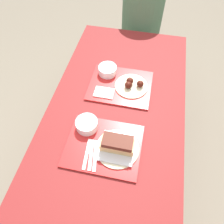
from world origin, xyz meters
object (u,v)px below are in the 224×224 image
(brisket_sandwich_plate, at_px, (118,146))
(wings_plate_far, at_px, (132,85))
(tray_far, at_px, (120,86))
(person_seated_across, at_px, (142,18))
(bowl_coleslaw_far, at_px, (108,70))
(tray_near, at_px, (104,146))
(bowl_coleslaw_near, at_px, (87,124))

(brisket_sandwich_plate, xyz_separation_m, wings_plate_far, (0.01, 0.45, -0.02))
(tray_far, distance_m, person_seated_across, 0.84)
(bowl_coleslaw_far, bearing_deg, person_seated_across, 79.45)
(tray_far, relative_size, bowl_coleslaw_far, 3.25)
(brisket_sandwich_plate, height_order, wings_plate_far, brisket_sandwich_plate)
(brisket_sandwich_plate, bearing_deg, person_seated_across, 91.39)
(bowl_coleslaw_far, xyz_separation_m, person_seated_across, (0.14, 0.75, -0.06))
(brisket_sandwich_plate, relative_size, wings_plate_far, 1.08)
(brisket_sandwich_plate, bearing_deg, tray_far, 98.65)
(tray_near, distance_m, bowl_coleslaw_far, 0.54)
(bowl_coleslaw_near, xyz_separation_m, wings_plate_far, (0.20, 0.35, -0.01))
(tray_near, distance_m, bowl_coleslaw_near, 0.15)
(brisket_sandwich_plate, distance_m, person_seated_across, 1.28)
(wings_plate_far, bearing_deg, brisket_sandwich_plate, -90.74)
(brisket_sandwich_plate, height_order, bowl_coleslaw_far, brisket_sandwich_plate)
(brisket_sandwich_plate, bearing_deg, wings_plate_far, 89.26)
(brisket_sandwich_plate, xyz_separation_m, bowl_coleslaw_far, (-0.17, 0.54, -0.01))
(bowl_coleslaw_far, relative_size, person_seated_across, 0.17)
(bowl_coleslaw_near, bearing_deg, bowl_coleslaw_far, 87.49)
(bowl_coleslaw_near, relative_size, brisket_sandwich_plate, 0.53)
(brisket_sandwich_plate, distance_m, bowl_coleslaw_far, 0.56)
(bowl_coleslaw_far, distance_m, wings_plate_far, 0.20)
(tray_far, bearing_deg, tray_near, -91.01)
(brisket_sandwich_plate, relative_size, bowl_coleslaw_far, 1.87)
(tray_near, bearing_deg, wings_plate_far, 79.56)
(bowl_coleslaw_near, relative_size, wings_plate_far, 0.58)
(brisket_sandwich_plate, distance_m, wings_plate_far, 0.45)
(wings_plate_far, xyz_separation_m, person_seated_across, (-0.04, 0.83, -0.04))
(bowl_coleslaw_near, height_order, person_seated_across, person_seated_across)
(tray_near, height_order, wings_plate_far, wings_plate_far)
(wings_plate_far, bearing_deg, tray_near, -100.44)
(tray_far, distance_m, wings_plate_far, 0.08)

